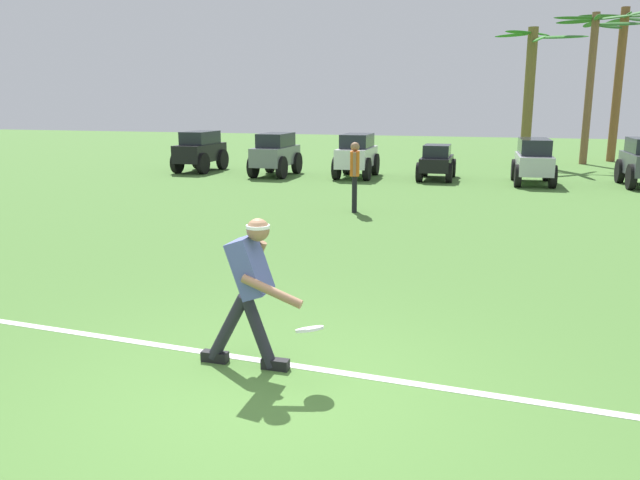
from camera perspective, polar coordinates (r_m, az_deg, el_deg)
The scene contains 13 objects.
ground_plane at distance 5.52m, azimuth -5.10°, elevation -13.88°, with size 80.00×80.00×0.00m, color #4A7634.
field_line_paint at distance 6.05m, azimuth -2.86°, elevation -11.31°, with size 19.07×0.10×0.01m, color white.
frisbee_thrower at distance 5.78m, azimuth -6.41°, elevation -4.11°, with size 1.08×0.46×1.43m.
frisbee_in_flight at distance 5.49m, azimuth -0.96°, elevation -8.15°, with size 0.36×0.36×0.09m.
teammate_near_sideline at distance 13.97m, azimuth 3.20°, elevation 6.39°, with size 0.26×0.50×1.56m.
parked_car_slot_a at distance 22.60m, azimuth -10.90°, elevation 8.07°, with size 1.18×2.36×1.40m.
parked_car_slot_b at distance 20.96m, azimuth -4.08°, elevation 7.92°, with size 1.18×2.36×1.40m.
parked_car_slot_c at distance 20.49m, azimuth 3.38°, elevation 7.82°, with size 1.23×2.38×1.40m.
parked_car_slot_d at distance 20.22m, azimuth 10.63°, elevation 7.06°, with size 1.12×2.22×1.10m.
parked_car_slot_e at distance 19.88m, azimuth 18.95°, elevation 6.96°, with size 1.25×2.44×1.34m.
palm_tree_far_left at distance 25.84m, azimuth 18.63°, elevation 13.14°, with size 3.45×3.09×5.15m.
palm_tree_left_of_centre at distance 26.83m, azimuth 23.59°, elevation 14.16°, with size 3.30×3.28×5.70m.
palm_tree_right_of_centre at distance 28.45m, azimuth 25.67°, elevation 13.90°, with size 3.32×3.46×6.03m.
Camera 1 is at (1.86, -4.58, 2.46)m, focal length 35.00 mm.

